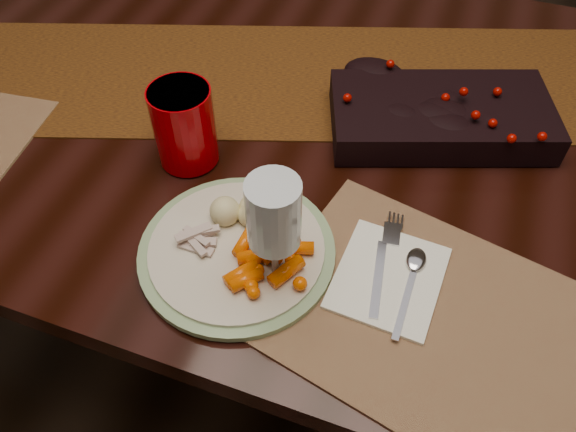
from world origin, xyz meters
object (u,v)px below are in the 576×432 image
(dinner_plate, at_px, (237,250))
(napkin, at_px, (389,277))
(mashed_potatoes, at_px, (240,204))
(centerpiece, at_px, (442,112))
(placemat_main, at_px, (435,320))
(red_cup, at_px, (184,126))
(baby_carrots, at_px, (271,263))
(wine_glass, at_px, (274,237))
(dining_table, at_px, (325,247))
(turkey_shreds, at_px, (194,240))

(dinner_plate, relative_size, napkin, 1.73)
(mashed_potatoes, bearing_deg, centerpiece, 52.43)
(placemat_main, relative_size, napkin, 2.71)
(napkin, bearing_deg, red_cup, 164.61)
(mashed_potatoes, distance_m, napkin, 0.22)
(baby_carrots, bearing_deg, wine_glass, -13.87)
(dining_table, height_order, napkin, napkin)
(dinner_plate, distance_m, baby_carrots, 0.06)
(dining_table, relative_size, red_cup, 14.20)
(dinner_plate, relative_size, wine_glass, 1.48)
(dinner_plate, bearing_deg, baby_carrots, -16.62)
(dining_table, xyz_separation_m, dinner_plate, (-0.04, -0.33, 0.39))
(wine_glass, bearing_deg, placemat_main, 2.37)
(baby_carrots, distance_m, mashed_potatoes, 0.10)
(placemat_main, bearing_deg, dinner_plate, -169.26)
(napkin, bearing_deg, wine_glass, -157.71)
(dinner_plate, height_order, turkey_shreds, turkey_shreds)
(centerpiece, bearing_deg, placemat_main, -80.17)
(centerpiece, bearing_deg, napkin, -91.40)
(centerpiece, relative_size, napkin, 2.27)
(baby_carrots, relative_size, napkin, 0.78)
(dinner_plate, height_order, wine_glass, wine_glass)
(napkin, distance_m, wine_glass, 0.17)
(napkin, xyz_separation_m, wine_glass, (-0.14, -0.05, 0.08))
(turkey_shreds, distance_m, wine_glass, 0.13)
(placemat_main, height_order, mashed_potatoes, mashed_potatoes)
(placemat_main, bearing_deg, mashed_potatoes, -179.59)
(red_cup, xyz_separation_m, wine_glass, (0.21, -0.17, 0.02))
(dining_table, height_order, wine_glass, wine_glass)
(centerpiece, bearing_deg, mashed_potatoes, -127.57)
(dinner_plate, relative_size, baby_carrots, 2.21)
(placemat_main, height_order, red_cup, red_cup)
(baby_carrots, bearing_deg, napkin, 17.48)
(placemat_main, distance_m, wine_glass, 0.23)
(centerpiece, bearing_deg, dinner_plate, -121.22)
(placemat_main, bearing_deg, wine_glass, -164.85)
(dinner_plate, xyz_separation_m, turkey_shreds, (-0.06, -0.01, 0.01))
(dining_table, xyz_separation_m, wine_glass, (0.02, -0.34, 0.46))
(dining_table, bearing_deg, placemat_main, -55.55)
(dinner_plate, bearing_deg, red_cup, 134.23)
(napkin, relative_size, red_cup, 1.21)
(dinner_plate, xyz_separation_m, wine_glass, (0.06, -0.02, 0.08))
(dinner_plate, relative_size, red_cup, 2.10)
(centerpiece, height_order, napkin, centerpiece)
(placemat_main, height_order, turkey_shreds, turkey_shreds)
(baby_carrots, distance_m, red_cup, 0.26)
(baby_carrots, distance_m, napkin, 0.16)
(placemat_main, distance_m, napkin, 0.08)
(centerpiece, xyz_separation_m, placemat_main, (0.06, -0.36, -0.04))
(centerpiece, bearing_deg, wine_glass, -112.02)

